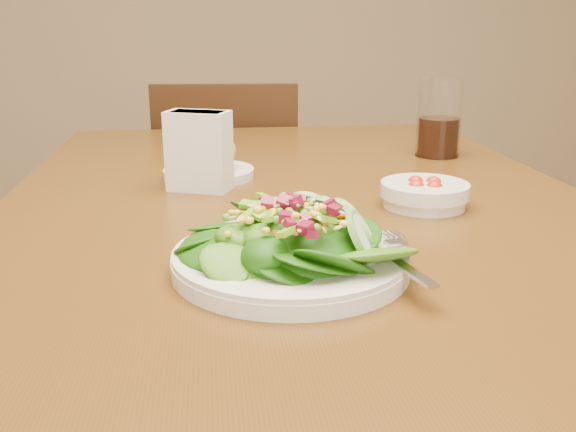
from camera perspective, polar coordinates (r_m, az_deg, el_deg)
The scene contains 7 objects.
dining_table at distance 0.98m, azimuth 1.37°, elevation -4.71°, with size 0.90×1.40×0.75m.
chair_far at distance 1.86m, azimuth -5.16°, elevation -0.45°, with size 0.43×0.43×0.85m.
salad_plate at distance 0.69m, azimuth 0.96°, elevation -2.65°, with size 0.26×0.26×0.07m.
bread_plate at distance 1.11m, azimuth -7.10°, elevation 5.01°, with size 0.15×0.15×0.08m.
tomato_bowl at distance 0.95m, azimuth 12.03°, elevation 1.95°, with size 0.13×0.13×0.04m.
drinking_glass at distance 1.30m, azimuth 13.26°, elevation 8.01°, with size 0.09×0.09×0.15m.
napkin_holder at distance 1.02m, azimuth -7.92°, elevation 5.93°, with size 0.11×0.08×0.13m.
Camera 1 is at (-0.14, -0.89, 1.01)m, focal length 40.00 mm.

